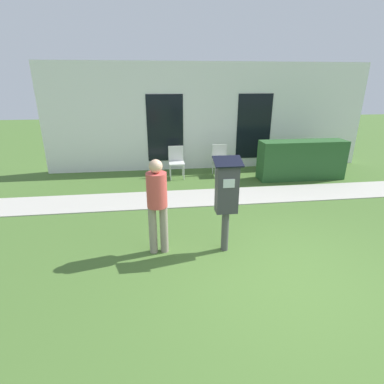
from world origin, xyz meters
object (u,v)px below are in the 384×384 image
at_px(outdoor_chair_middle, 220,157).
at_px(outdoor_chair_left, 176,159).
at_px(parking_meter, 227,193).
at_px(person_standing, 157,200).

bearing_deg(outdoor_chair_middle, outdoor_chair_left, 178.89).
height_order(parking_meter, outdoor_chair_middle, parking_meter).
xyz_separation_m(parking_meter, outdoor_chair_middle, (0.83, 4.21, -0.49)).
distance_m(parking_meter, person_standing, 1.10).
bearing_deg(outdoor_chair_left, parking_meter, -75.04).
height_order(outdoor_chair_left, outdoor_chair_middle, same).
relative_size(person_standing, outdoor_chair_middle, 1.76).
height_order(person_standing, outdoor_chair_middle, person_standing).
distance_m(person_standing, outdoor_chair_middle, 4.57).
relative_size(parking_meter, outdoor_chair_middle, 1.77).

